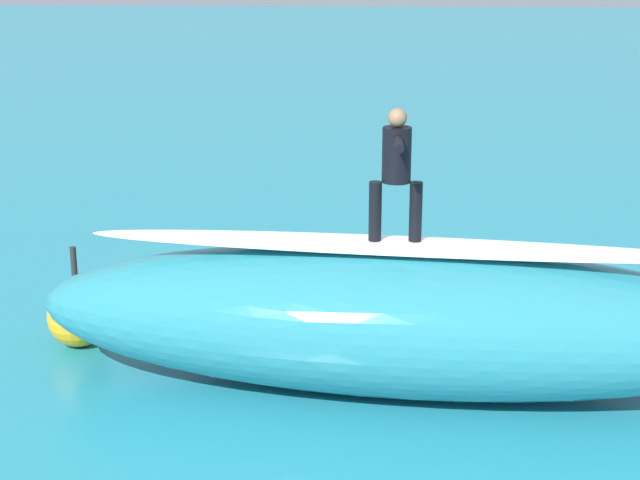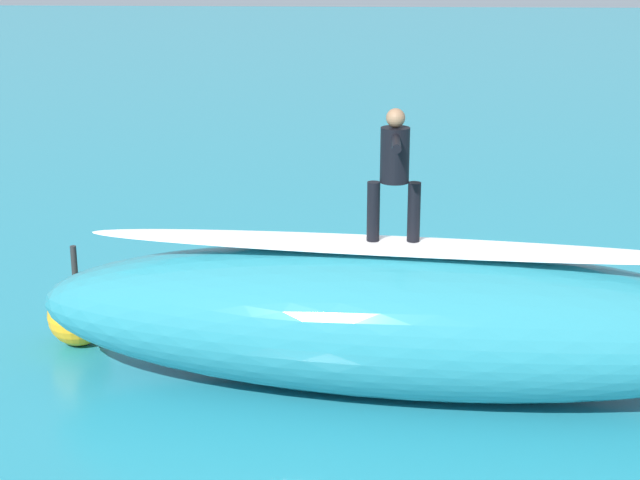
{
  "view_description": "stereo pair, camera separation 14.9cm",
  "coord_description": "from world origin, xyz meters",
  "px_view_note": "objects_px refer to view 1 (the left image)",
  "views": [
    {
      "loc": [
        0.81,
        12.69,
        5.01
      ],
      "look_at": [
        1.3,
        0.46,
        1.27
      ],
      "focal_mm": 56.61,
      "sensor_mm": 36.0,
      "label": 1
    },
    {
      "loc": [
        0.66,
        12.69,
        5.01
      ],
      "look_at": [
        1.3,
        0.46,
        1.27
      ],
      "focal_mm": 56.61,
      "sensor_mm": 36.0,
      "label": 2
    }
  ],
  "objects_px": {
    "surfboard_riding": "(395,245)",
    "surfer_paddling": "(256,276)",
    "surfboard_paddling": "(264,287)",
    "buoy_marker": "(78,316)",
    "surfer_riding": "(396,165)"
  },
  "relations": [
    {
      "from": "surfboard_riding",
      "to": "surfboard_paddling",
      "type": "bearing_deg",
      "value": -61.58
    },
    {
      "from": "surfer_riding",
      "to": "surfboard_paddling",
      "type": "distance_m",
      "value": 4.52
    },
    {
      "from": "surfboard_riding",
      "to": "surfboard_paddling",
      "type": "distance_m",
      "value": 4.07
    },
    {
      "from": "surfer_riding",
      "to": "buoy_marker",
      "type": "height_order",
      "value": "surfer_riding"
    },
    {
      "from": "surfboard_riding",
      "to": "surfer_riding",
      "type": "distance_m",
      "value": 0.9
    },
    {
      "from": "surfboard_paddling",
      "to": "buoy_marker",
      "type": "xyz_separation_m",
      "value": [
        2.14,
        2.15,
        0.35
      ]
    },
    {
      "from": "surfer_paddling",
      "to": "surfboard_riding",
      "type": "bearing_deg",
      "value": -47.84
    },
    {
      "from": "surfboard_riding",
      "to": "surfer_paddling",
      "type": "xyz_separation_m",
      "value": [
        1.9,
        -3.28,
        -1.52
      ]
    },
    {
      "from": "surfboard_riding",
      "to": "buoy_marker",
      "type": "bearing_deg",
      "value": -15.95
    },
    {
      "from": "surfer_paddling",
      "to": "buoy_marker",
      "type": "bearing_deg",
      "value": -120.77
    },
    {
      "from": "surfboard_paddling",
      "to": "surfer_paddling",
      "type": "bearing_deg",
      "value": 180.0
    },
    {
      "from": "buoy_marker",
      "to": "surfboard_paddling",
      "type": "bearing_deg",
      "value": -134.93
    },
    {
      "from": "surfboard_paddling",
      "to": "buoy_marker",
      "type": "bearing_deg",
      "value": -122.77
    },
    {
      "from": "surfer_riding",
      "to": "surfboard_paddling",
      "type": "relative_size",
      "value": 0.62
    },
    {
      "from": "surfer_riding",
      "to": "surfboard_paddling",
      "type": "bearing_deg",
      "value": -61.58
    }
  ]
}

